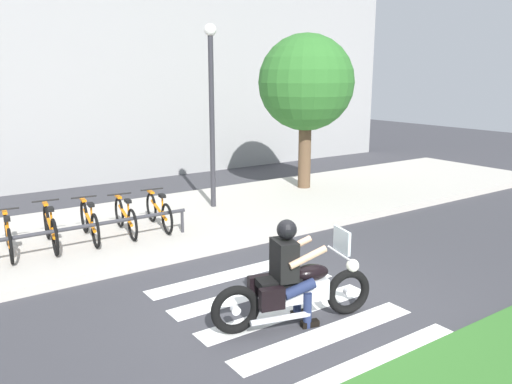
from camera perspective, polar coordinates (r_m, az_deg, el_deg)
name	(u,v)px	position (r m, az deg, el deg)	size (l,w,h in m)	color
ground_plane	(295,309)	(7.53, 4.33, -12.73)	(48.00, 48.00, 0.00)	#38383D
sidewalk	(155,225)	(11.38, -11.07, -3.54)	(24.00, 4.40, 0.15)	#B7B2A8
crosswalk_stripe_0	(374,363)	(6.42, 12.81, -17.82)	(2.80, 0.40, 0.01)	white
crosswalk_stripe_1	(327,335)	(6.91, 7.76, -15.26)	(2.80, 0.40, 0.01)	white
crosswalk_stripe_2	(288,311)	(7.45, 3.51, -12.97)	(2.80, 0.40, 0.01)	white
crosswalk_stripe_3	(255,292)	(8.03, -0.08, -10.94)	(2.80, 0.40, 0.01)	white
crosswalk_stripe_4	(228,276)	(8.65, -3.13, -9.16)	(2.80, 0.40, 0.01)	white
motorcycle	(295,291)	(6.96, 4.31, -10.76)	(2.23, 0.88, 1.24)	black
rider	(290,265)	(6.79, 3.75, -8.00)	(0.72, 0.64, 1.44)	black
bicycle_1	(8,236)	(10.04, -25.57, -4.36)	(0.48, 1.69, 0.74)	black
bicycle_2	(51,228)	(10.15, -21.65, -3.67)	(0.48, 1.75, 0.80)	black
bicycle_3	(90,222)	(10.32, -17.82, -3.16)	(0.48, 1.69, 0.78)	black
bicycle_4	(126,217)	(10.54, -14.14, -2.67)	(0.48, 1.62, 0.75)	black
bicycle_5	(159,211)	(10.79, -10.63, -2.11)	(0.48, 1.65, 0.75)	black
bike_rack	(79,229)	(9.70, -18.88, -3.86)	(4.14, 0.07, 0.49)	#333338
street_lamp	(212,101)	(12.07, -4.91, 9.88)	(0.28, 0.28, 4.33)	#2D2D33
tree_near_rack	(306,83)	(14.19, 5.52, 11.78)	(2.57, 2.57, 4.30)	brown
building_backdrop	(65,23)	(16.39, -20.28, 17.03)	(24.00, 1.20, 9.29)	#959595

